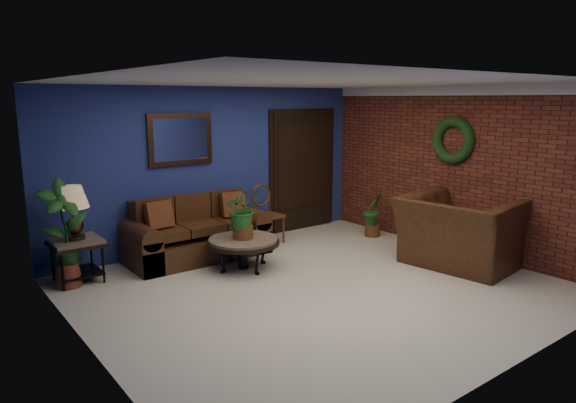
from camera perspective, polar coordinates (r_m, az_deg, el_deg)
floor at (r=6.49m, az=3.36°, el=-9.54°), size 5.50×5.50×0.00m
wall_back at (r=8.19m, az=-8.06°, el=3.78°), size 5.50×0.04×2.50m
wall_left at (r=4.86m, az=-21.85°, el=-2.12°), size 0.04×5.00×2.50m
wall_right_brick at (r=8.21m, az=18.18°, el=3.35°), size 0.04×5.00×2.50m
ceiling at (r=6.07m, az=3.64°, el=13.10°), size 5.50×5.00×0.02m
crown_molding at (r=8.12m, az=18.58°, el=11.60°), size 0.03×5.00×0.14m
wall_mirror at (r=7.83m, az=-11.86°, el=6.77°), size 1.02×0.06×0.77m
closet_door at (r=9.17m, az=1.63°, el=3.44°), size 1.44×0.06×2.18m
wreath at (r=8.14m, az=17.84°, el=6.50°), size 0.16×0.72×0.72m
sofa at (r=7.73m, az=-10.20°, el=-3.90°), size 2.05×0.89×0.92m
coffee_table at (r=7.10m, az=-5.00°, el=-4.54°), size 1.00×1.00×0.43m
end_table at (r=7.09m, az=-22.44°, el=-4.92°), size 0.62×0.62×0.56m
table_lamp at (r=6.96m, az=-22.79°, el=-0.48°), size 0.40×0.40×0.66m
side_chair at (r=8.36m, az=-2.51°, el=-0.90°), size 0.44×0.44×0.96m
armchair at (r=7.57m, az=18.58°, el=-3.20°), size 1.50×1.66×0.98m
coffee_plant at (r=7.00m, az=-5.07°, el=-1.07°), size 0.63×0.59×0.70m
floor_plant at (r=8.85m, az=9.41°, el=-1.35°), size 0.38×0.33×0.77m
tall_plant at (r=6.89m, az=-23.61°, el=-2.91°), size 0.59×0.41×1.36m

